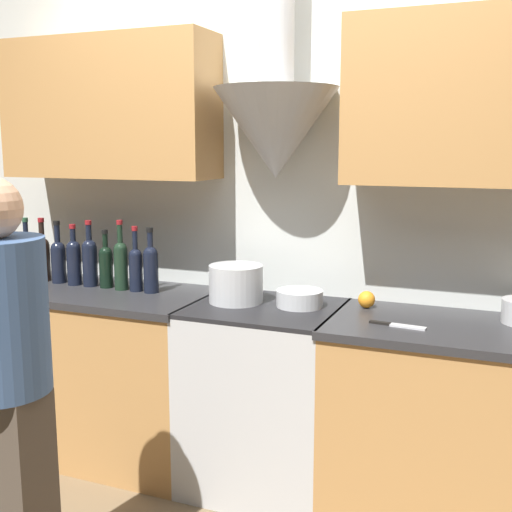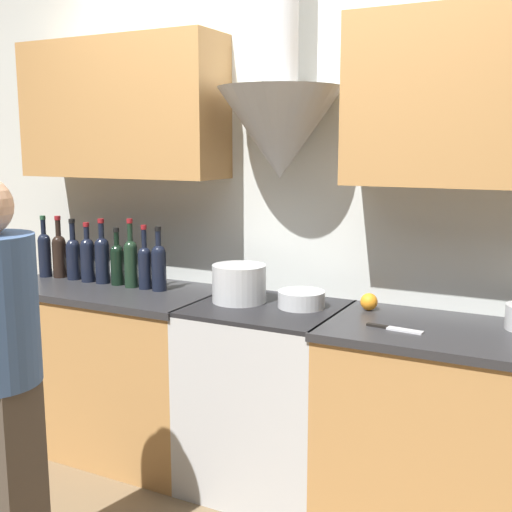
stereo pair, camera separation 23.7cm
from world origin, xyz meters
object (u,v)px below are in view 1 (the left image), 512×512
object	(u,v)px
stove_range	(264,396)
mixing_bowl	(300,298)
wine_bottle_3	(74,260)
wine_bottle_6	(121,262)
wine_bottle_0	(27,255)
stock_pot	(236,284)
wine_bottle_2	(58,259)
orange_fruit	(367,299)
wine_bottle_1	(43,256)
person_foreground_left	(2,381)
wine_bottle_5	(106,264)
wine_bottle_7	(136,266)
wine_bottle_8	(151,266)
wine_bottle_4	(90,260)

from	to	relation	value
stove_range	mixing_bowl	xyz separation A→B (m)	(0.15, 0.06, 0.48)
wine_bottle_3	wine_bottle_6	bearing A→B (deg)	-0.86
wine_bottle_0	mixing_bowl	distance (m)	1.56
stove_range	stock_pot	xyz separation A→B (m)	(-0.15, 0.02, 0.53)
wine_bottle_2	stock_pot	world-z (taller)	wine_bottle_2
orange_fruit	wine_bottle_2	bearing A→B (deg)	-176.98
wine_bottle_1	wine_bottle_2	distance (m)	0.11
wine_bottle_1	wine_bottle_6	size ratio (longest dim) A/B	0.96
wine_bottle_2	person_foreground_left	distance (m)	1.37
wine_bottle_2	mixing_bowl	xyz separation A→B (m)	(1.36, -0.00, -0.09)
wine_bottle_1	wine_bottle_0	bearing A→B (deg)	-164.55
stock_pot	wine_bottle_5	bearing A→B (deg)	177.32
wine_bottle_0	person_foreground_left	xyz separation A→B (m)	(0.89, -1.14, -0.19)
stock_pot	person_foreground_left	xyz separation A→B (m)	(-0.36, -1.12, -0.13)
stove_range	stock_pot	size ratio (longest dim) A/B	3.47
wine_bottle_6	wine_bottle_0	bearing A→B (deg)	-179.91
wine_bottle_3	wine_bottle_7	distance (m)	0.38
wine_bottle_2	wine_bottle_3	bearing A→B (deg)	-6.36
wine_bottle_3	orange_fruit	world-z (taller)	wine_bottle_3
orange_fruit	wine_bottle_8	bearing A→B (deg)	-174.47
wine_bottle_5	orange_fruit	bearing A→B (deg)	3.80
wine_bottle_5	wine_bottle_8	distance (m)	0.28
wine_bottle_4	wine_bottle_7	bearing A→B (deg)	-1.98
wine_bottle_5	person_foreground_left	bearing A→B (deg)	-71.24
wine_bottle_3	wine_bottle_2	bearing A→B (deg)	173.64
wine_bottle_3	orange_fruit	distance (m)	1.55
person_foreground_left	wine_bottle_2	bearing A→B (deg)	121.06
wine_bottle_1	stock_pot	xyz separation A→B (m)	(1.17, -0.04, -0.05)
wine_bottle_5	wine_bottle_3	bearing A→B (deg)	-177.00
wine_bottle_3	wine_bottle_7	size ratio (longest dim) A/B	0.97
wine_bottle_1	wine_bottle_8	size ratio (longest dim) A/B	1.05
person_foreground_left	wine_bottle_4	bearing A→B (deg)	113.04
wine_bottle_4	wine_bottle_1	bearing A→B (deg)	177.94
wine_bottle_3	mixing_bowl	size ratio (longest dim) A/B	1.50
wine_bottle_4	stock_pot	distance (m)	0.85
stock_pot	wine_bottle_7	bearing A→B (deg)	177.74
wine_bottle_3	wine_bottle_8	size ratio (longest dim) A/B	0.98
stove_range	wine_bottle_8	world-z (taller)	wine_bottle_8
mixing_bowl	person_foreground_left	bearing A→B (deg)	-119.80
orange_fruit	wine_bottle_6	bearing A→B (deg)	-175.22
stove_range	wine_bottle_1	bearing A→B (deg)	177.18
stove_range	wine_bottle_5	distance (m)	1.07
wine_bottle_3	wine_bottle_5	world-z (taller)	wine_bottle_3
wine_bottle_0	mixing_bowl	world-z (taller)	wine_bottle_0
stove_range	wine_bottle_7	distance (m)	0.91
wine_bottle_6	person_foreground_left	size ratio (longest dim) A/B	0.24
wine_bottle_0	orange_fruit	world-z (taller)	wine_bottle_0
wine_bottle_4	wine_bottle_5	distance (m)	0.10
wine_bottle_3	orange_fruit	bearing A→B (deg)	3.70
mixing_bowl	wine_bottle_4	bearing A→B (deg)	-179.92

